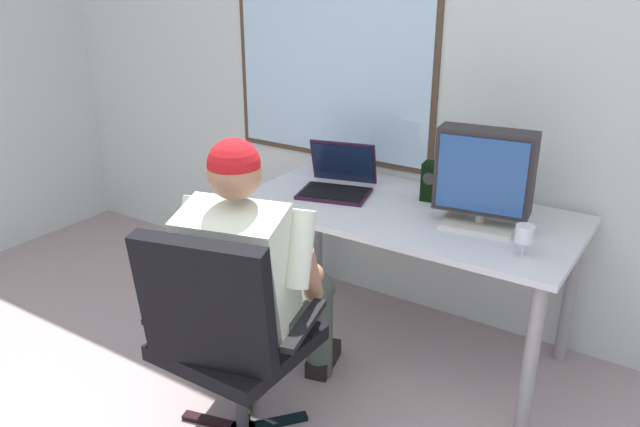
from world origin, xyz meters
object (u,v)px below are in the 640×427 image
at_px(office_chair, 224,331).
at_px(crt_monitor, 484,175).
at_px(laptop, 338,179).
at_px(desk_speaker, 431,181).
at_px(wine_glass, 524,236).
at_px(desk, 406,228).
at_px(person_seated, 255,276).

xyz_separation_m(office_chair, crt_monitor, (0.56, 1.01, 0.41)).
bearing_deg(laptop, desk_speaker, 17.03).
relative_size(crt_monitor, wine_glass, 3.25).
height_order(desk, crt_monitor, crt_monitor).
bearing_deg(desk_speaker, wine_glass, -34.85).
distance_m(office_chair, person_seated, 0.28).
bearing_deg(crt_monitor, desk_speaker, 150.33).
xyz_separation_m(office_chair, laptop, (-0.17, 1.05, 0.25)).
height_order(crt_monitor, desk_speaker, crt_monitor).
distance_m(desk, wine_glass, 0.65).
distance_m(office_chair, laptop, 1.09).
distance_m(desk, person_seated, 0.81).
bearing_deg(desk, wine_glass, -19.81).
xyz_separation_m(desk, desk_speaker, (0.04, 0.17, 0.18)).
bearing_deg(desk_speaker, desk, -102.70).
distance_m(laptop, wine_glass, 1.01).
height_order(office_chair, person_seated, person_seated).
relative_size(office_chair, laptop, 2.40).
distance_m(laptop, desk_speaker, 0.45).
distance_m(crt_monitor, desk_speaker, 0.37).
bearing_deg(wine_glass, office_chair, -135.25).
bearing_deg(desk, crt_monitor, -0.41).
bearing_deg(laptop, office_chair, -80.93).
xyz_separation_m(office_chair, wine_glass, (0.81, 0.80, 0.27)).
height_order(office_chair, laptop, laptop).
bearing_deg(person_seated, wine_glass, 32.23).
bearing_deg(crt_monitor, person_seated, -129.48).
relative_size(crt_monitor, desk_speaker, 2.30).
height_order(desk, office_chair, office_chair).
bearing_deg(crt_monitor, office_chair, -119.18).
relative_size(desk, wine_glass, 11.90).
bearing_deg(wine_glass, laptop, 165.63).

